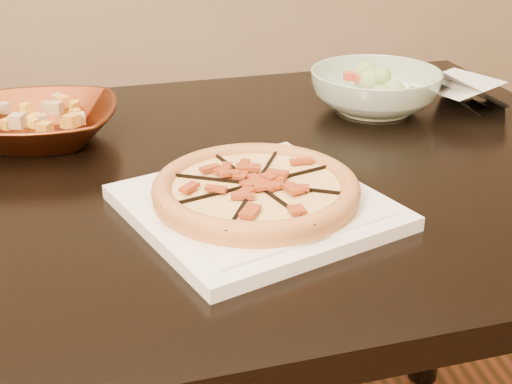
# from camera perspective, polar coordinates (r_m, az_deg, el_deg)

# --- Properties ---
(dining_table) EXTENTS (1.44, 1.00, 0.75)m
(dining_table) POSITION_cam_1_polar(r_m,az_deg,el_deg) (1.06, -6.40, -3.68)
(dining_table) COLOR black
(dining_table) RESTS_ON floor
(plate) EXTENTS (0.38, 0.38, 0.02)m
(plate) POSITION_cam_1_polar(r_m,az_deg,el_deg) (0.89, 0.00, -1.14)
(plate) COLOR white
(plate) RESTS_ON dining_table
(pizza) EXTENTS (0.26, 0.26, 0.03)m
(pizza) POSITION_cam_1_polar(r_m,az_deg,el_deg) (0.88, -0.00, 0.23)
(pizza) COLOR #C98943
(pizza) RESTS_ON plate
(bronze_bowl) EXTENTS (0.25, 0.25, 0.06)m
(bronze_bowl) POSITION_cam_1_polar(r_m,az_deg,el_deg) (1.16, -16.73, 5.21)
(bronze_bowl) COLOR #5F2811
(bronze_bowl) RESTS_ON dining_table
(mixed_dish) EXTENTS (0.10, 0.12, 0.03)m
(mixed_dish) POSITION_cam_1_polar(r_m,az_deg,el_deg) (1.14, -17.07, 7.19)
(mixed_dish) COLOR tan
(mixed_dish) RESTS_ON bronze_bowl
(salad_bowl) EXTENTS (0.23, 0.23, 0.07)m
(salad_bowl) POSITION_cam_1_polar(r_m,az_deg,el_deg) (1.27, 9.49, 8.00)
(salad_bowl) COLOR #B0CCBD
(salad_bowl) RESTS_ON dining_table
(salad) EXTENTS (0.08, 0.12, 0.04)m
(salad) POSITION_cam_1_polar(r_m,az_deg,el_deg) (1.25, 9.62, 10.32)
(salad) COLOR #A6C474
(salad) RESTS_ON salad_bowl
(cling_film) EXTENTS (0.19, 0.17, 0.05)m
(cling_film) POSITION_cam_1_polar(r_m,az_deg,el_deg) (1.31, 16.16, 7.40)
(cling_film) COLOR silver
(cling_film) RESTS_ON dining_table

